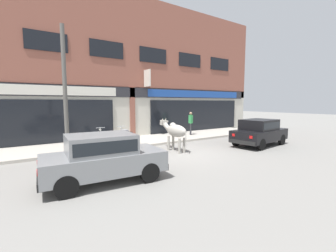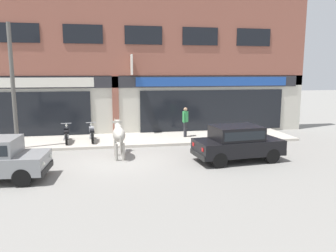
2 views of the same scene
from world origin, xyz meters
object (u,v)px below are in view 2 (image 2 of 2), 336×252
Objects in this scene: car_1 at (237,142)px; motorcycle_1 at (92,133)px; motorcycle_0 at (66,135)px; utility_pole at (13,87)px; cow at (119,134)px; pedestrian at (185,119)px.

car_1 is 7.48m from motorcycle_1.
utility_pole is (-2.07, -1.00, 2.43)m from motorcycle_0.
cow is at bearing -67.21° from motorcycle_1.
motorcycle_0 is at bearing -177.63° from motorcycle_1.
pedestrian reaches higher than car_1.
motorcycle_1 is at bearing 2.37° from motorcycle_0.
car_1 reaches higher than motorcycle_0.
utility_pole is at bearing -154.16° from motorcycle_0.
motorcycle_0 is 6.20m from pedestrian.
motorcycle_0 is 1.13× the size of pedestrian.
motorcycle_1 is (-1.27, 3.02, -0.49)m from cow.
motorcycle_1 is 4.23m from utility_pole.
motorcycle_0 is at bearing 130.13° from cow.
pedestrian reaches higher than cow.
pedestrian is at bearing 41.49° from cow.
motorcycle_0 is (-2.50, 2.97, -0.49)m from cow.
car_1 is 2.06× the size of motorcycle_1.
pedestrian is at bearing 2.54° from motorcycle_1.
pedestrian is (6.17, 0.27, 0.60)m from motorcycle_0.
motorcycle_0 is 3.34m from utility_pole.
motorcycle_0 and motorcycle_1 have the same top height.
motorcycle_1 is at bearing -177.46° from pedestrian.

